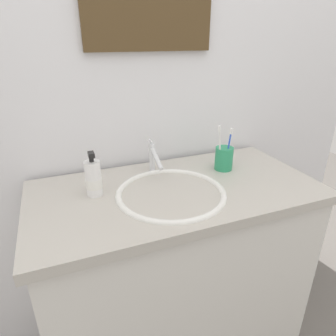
# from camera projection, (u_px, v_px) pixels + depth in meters

# --- Properties ---
(tiled_wall_back) EXTENTS (2.30, 0.04, 2.40)m
(tiled_wall_back) POSITION_uv_depth(u_px,v_px,m) (149.00, 92.00, 1.27)
(tiled_wall_back) COLOR silver
(tiled_wall_back) RESTS_ON ground
(vanity_counter) EXTENTS (1.10, 0.55, 0.89)m
(vanity_counter) POSITION_uv_depth(u_px,v_px,m) (176.00, 276.00, 1.31)
(vanity_counter) COLOR silver
(vanity_counter) RESTS_ON ground
(sink_basin) EXTENTS (0.41, 0.41, 0.13)m
(sink_basin) POSITION_uv_depth(u_px,v_px,m) (171.00, 204.00, 1.11)
(sink_basin) COLOR white
(sink_basin) RESTS_ON vanity_counter
(faucet) EXTENTS (0.02, 0.16, 0.14)m
(faucet) POSITION_uv_depth(u_px,v_px,m) (154.00, 157.00, 1.22)
(faucet) COLOR silver
(faucet) RESTS_ON sink_basin
(toothbrush_cup) EXTENTS (0.08, 0.08, 0.10)m
(toothbrush_cup) POSITION_uv_depth(u_px,v_px,m) (224.00, 158.00, 1.27)
(toothbrush_cup) COLOR #2D9966
(toothbrush_cup) RESTS_ON vanity_counter
(toothbrush_white) EXTENTS (0.05, 0.03, 0.20)m
(toothbrush_white) POSITION_uv_depth(u_px,v_px,m) (220.00, 145.00, 1.22)
(toothbrush_white) COLOR white
(toothbrush_white) RESTS_ON toothbrush_cup
(toothbrush_blue) EXTENTS (0.02, 0.03, 0.18)m
(toothbrush_blue) POSITION_uv_depth(u_px,v_px,m) (229.00, 146.00, 1.24)
(toothbrush_blue) COLOR blue
(toothbrush_blue) RESTS_ON toothbrush_cup
(soap_dispenser) EXTENTS (0.06, 0.06, 0.17)m
(soap_dispenser) POSITION_uv_depth(u_px,v_px,m) (94.00, 179.00, 1.05)
(soap_dispenser) COLOR white
(soap_dispenser) RESTS_ON vanity_counter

